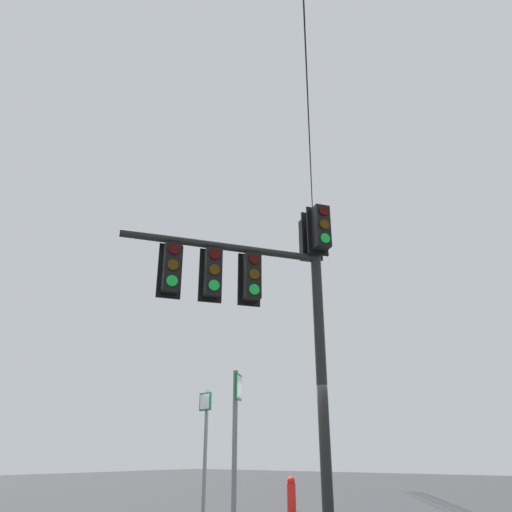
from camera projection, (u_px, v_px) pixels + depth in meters
name	position (u px, v px, depth m)	size (l,w,h in m)	color
signal_mast_assembly	(271.00, 285.00, 9.31)	(2.71, 3.57, 6.06)	black
route_sign_primary	(235.00, 441.00, 6.73)	(0.18, 0.33, 2.46)	slate
fire_hydrant	(291.00, 494.00, 12.28)	(0.22, 0.30, 0.81)	red
route_sign_secondary	(205.00, 444.00, 9.15)	(0.35, 0.12, 2.49)	slate
overhead_wire_span	(308.00, 115.00, 12.84)	(14.76, 26.49, 1.91)	black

